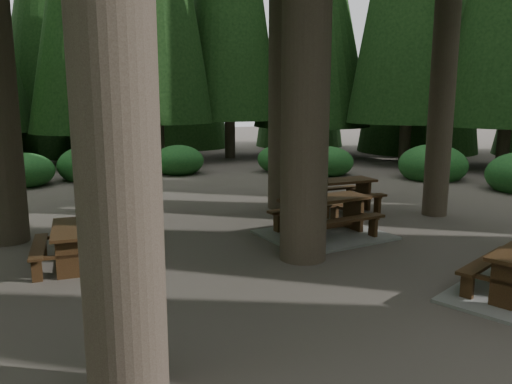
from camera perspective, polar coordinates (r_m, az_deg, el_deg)
name	(u,v)px	position (r m, az deg, el deg)	size (l,w,h in m)	color
ground	(267,267)	(8.71, 1.27, -8.60)	(80.00, 80.00, 0.00)	#4A423C
picnic_table_b	(72,240)	(9.23, -20.33, -5.19)	(1.38, 1.67, 0.69)	black
picnic_table_c	(324,223)	(10.63, 7.83, -3.49)	(2.67, 2.30, 0.83)	gray
picnic_table_d	(339,190)	(12.97, 9.42, 0.18)	(1.91, 1.54, 0.82)	black
shrub_ring	(285,230)	(9.53, 3.31, -4.39)	(23.86, 24.64, 1.49)	#1E5724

